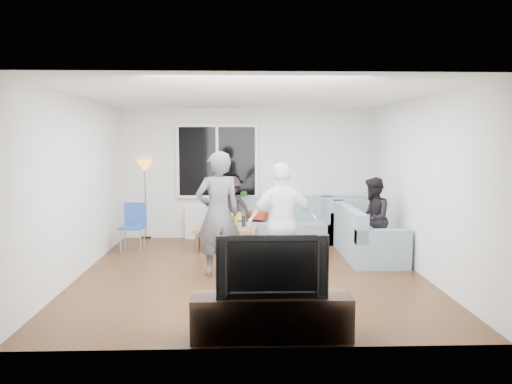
{
  "coord_description": "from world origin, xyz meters",
  "views": [
    {
      "loc": [
        -0.18,
        -7.4,
        1.99
      ],
      "look_at": [
        0.1,
        0.6,
        1.15
      ],
      "focal_mm": 35.52,
      "sensor_mm": 36.0,
      "label": 1
    }
  ],
  "objects_px": {
    "sofa_back_section": "(277,220)",
    "player_left": "(218,214)",
    "sofa_right_section": "(368,231)",
    "floor_lamp": "(145,199)",
    "spectator_right": "(373,219)",
    "coffee_table": "(226,239)",
    "tv_console": "(271,317)",
    "side_chair": "(132,228)",
    "player_right": "(283,223)",
    "spectator_back": "(232,209)",
    "television": "(272,264)"
  },
  "relations": [
    {
      "from": "tv_console",
      "to": "sofa_back_section",
      "type": "bearing_deg",
      "value": 85.06
    },
    {
      "from": "sofa_back_section",
      "to": "coffee_table",
      "type": "relative_size",
      "value": 2.09
    },
    {
      "from": "sofa_back_section",
      "to": "player_left",
      "type": "relative_size",
      "value": 1.27
    },
    {
      "from": "side_chair",
      "to": "tv_console",
      "type": "relative_size",
      "value": 0.54
    },
    {
      "from": "sofa_back_section",
      "to": "player_right",
      "type": "distance_m",
      "value": 2.83
    },
    {
      "from": "sofa_back_section",
      "to": "spectator_back",
      "type": "distance_m",
      "value": 0.9
    },
    {
      "from": "side_chair",
      "to": "player_right",
      "type": "bearing_deg",
      "value": -31.97
    },
    {
      "from": "floor_lamp",
      "to": "player_right",
      "type": "height_order",
      "value": "player_right"
    },
    {
      "from": "player_right",
      "to": "floor_lamp",
      "type": "bearing_deg",
      "value": -59.43
    },
    {
      "from": "tv_console",
      "to": "side_chair",
      "type": "bearing_deg",
      "value": 119.0
    },
    {
      "from": "floor_lamp",
      "to": "player_right",
      "type": "relative_size",
      "value": 0.93
    },
    {
      "from": "spectator_right",
      "to": "tv_console",
      "type": "height_order",
      "value": "spectator_right"
    },
    {
      "from": "floor_lamp",
      "to": "player_right",
      "type": "xyz_separation_m",
      "value": [
        2.48,
        -3.29,
        0.06
      ]
    },
    {
      "from": "side_chair",
      "to": "spectator_back",
      "type": "bearing_deg",
      "value": 32.5
    },
    {
      "from": "tv_console",
      "to": "spectator_right",
      "type": "bearing_deg",
      "value": 59.88
    },
    {
      "from": "player_right",
      "to": "tv_console",
      "type": "xyz_separation_m",
      "value": [
        -0.28,
        -1.97,
        -0.62
      ]
    },
    {
      "from": "player_left",
      "to": "spectator_right",
      "type": "distance_m",
      "value": 2.64
    },
    {
      "from": "tv_console",
      "to": "sofa_right_section",
      "type": "bearing_deg",
      "value": 61.95
    },
    {
      "from": "sofa_right_section",
      "to": "spectator_back",
      "type": "bearing_deg",
      "value": 61.13
    },
    {
      "from": "coffee_table",
      "to": "tv_console",
      "type": "relative_size",
      "value": 0.69
    },
    {
      "from": "tv_console",
      "to": "television",
      "type": "bearing_deg",
      "value": 180.0
    },
    {
      "from": "player_right",
      "to": "spectator_right",
      "type": "distance_m",
      "value": 2.03
    },
    {
      "from": "sofa_right_section",
      "to": "floor_lamp",
      "type": "bearing_deg",
      "value": 66.75
    },
    {
      "from": "spectator_right",
      "to": "coffee_table",
      "type": "bearing_deg",
      "value": -94.16
    },
    {
      "from": "spectator_back",
      "to": "tv_console",
      "type": "relative_size",
      "value": 0.8
    },
    {
      "from": "sofa_right_section",
      "to": "player_right",
      "type": "relative_size",
      "value": 1.2
    },
    {
      "from": "sofa_right_section",
      "to": "spectator_back",
      "type": "xyz_separation_m",
      "value": [
        -2.33,
        1.29,
        0.21
      ]
    },
    {
      "from": "side_chair",
      "to": "television",
      "type": "xyz_separation_m",
      "value": [
        2.2,
        -3.96,
        0.32
      ]
    },
    {
      "from": "player_left",
      "to": "spectator_back",
      "type": "height_order",
      "value": "player_left"
    },
    {
      "from": "sofa_back_section",
      "to": "side_chair",
      "type": "distance_m",
      "value": 2.73
    },
    {
      "from": "coffee_table",
      "to": "floor_lamp",
      "type": "distance_m",
      "value": 2.1
    },
    {
      "from": "side_chair",
      "to": "coffee_table",
      "type": "bearing_deg",
      "value": 11.2
    },
    {
      "from": "side_chair",
      "to": "tv_console",
      "type": "xyz_separation_m",
      "value": [
        2.2,
        -3.96,
        -0.21
      ]
    },
    {
      "from": "coffee_table",
      "to": "sofa_right_section",
      "type": "bearing_deg",
      "value": -13.27
    },
    {
      "from": "sofa_back_section",
      "to": "spectator_back",
      "type": "relative_size",
      "value": 1.8
    },
    {
      "from": "floor_lamp",
      "to": "spectator_right",
      "type": "distance_m",
      "value": 4.55
    },
    {
      "from": "spectator_back",
      "to": "television",
      "type": "bearing_deg",
      "value": -68.32
    },
    {
      "from": "sofa_right_section",
      "to": "player_right",
      "type": "height_order",
      "value": "player_right"
    },
    {
      "from": "player_right",
      "to": "spectator_right",
      "type": "bearing_deg",
      "value": -148.13
    },
    {
      "from": "side_chair",
      "to": "player_right",
      "type": "distance_m",
      "value": 3.2
    },
    {
      "from": "sofa_back_section",
      "to": "floor_lamp",
      "type": "distance_m",
      "value": 2.68
    },
    {
      "from": "side_chair",
      "to": "tv_console",
      "type": "height_order",
      "value": "side_chair"
    },
    {
      "from": "television",
      "to": "player_left",
      "type": "bearing_deg",
      "value": 104.48
    },
    {
      "from": "side_chair",
      "to": "sofa_right_section",
      "type": "bearing_deg",
      "value": 0.5
    },
    {
      "from": "sofa_back_section",
      "to": "side_chair",
      "type": "xyz_separation_m",
      "value": [
        -2.61,
        -0.81,
        0.01
      ]
    },
    {
      "from": "coffee_table",
      "to": "floor_lamp",
      "type": "height_order",
      "value": "floor_lamp"
    },
    {
      "from": "television",
      "to": "sofa_back_section",
      "type": "bearing_deg",
      "value": 85.06
    },
    {
      "from": "floor_lamp",
      "to": "player_left",
      "type": "relative_size",
      "value": 0.86
    },
    {
      "from": "sofa_back_section",
      "to": "spectator_right",
      "type": "distance_m",
      "value": 2.14
    },
    {
      "from": "side_chair",
      "to": "spectator_right",
      "type": "relative_size",
      "value": 0.63
    }
  ]
}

